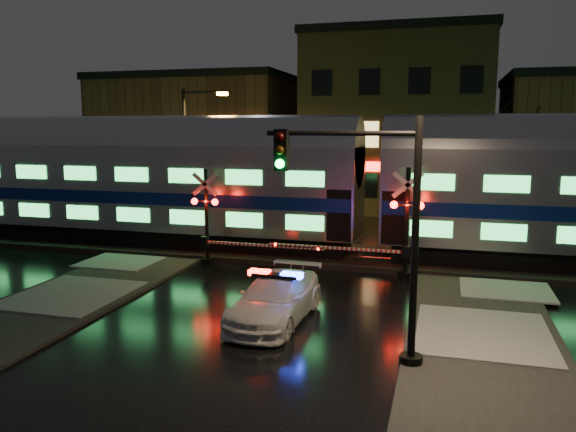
{
  "coord_description": "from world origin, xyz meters",
  "views": [
    {
      "loc": [
        5.33,
        -18.41,
        5.64
      ],
      "look_at": [
        -0.54,
        2.5,
        2.2
      ],
      "focal_mm": 35.0,
      "sensor_mm": 36.0,
      "label": 1
    }
  ],
  "objects_px": {
    "crossing_signal_right": "(396,234)",
    "streetlight": "(189,151)",
    "crossing_signal_left": "(214,227)",
    "police_car": "(276,298)",
    "traffic_light": "(375,236)"
  },
  "relations": [
    {
      "from": "crossing_signal_left",
      "to": "police_car",
      "type": "bearing_deg",
      "value": -52.29
    },
    {
      "from": "crossing_signal_right",
      "to": "traffic_light",
      "type": "distance_m",
      "value": 7.95
    },
    {
      "from": "crossing_signal_left",
      "to": "traffic_light",
      "type": "bearing_deg",
      "value": -46.58
    },
    {
      "from": "crossing_signal_left",
      "to": "streetlight",
      "type": "distance_m",
      "value": 8.38
    },
    {
      "from": "police_car",
      "to": "traffic_light",
      "type": "distance_m",
      "value": 4.57
    },
    {
      "from": "police_car",
      "to": "crossing_signal_right",
      "type": "height_order",
      "value": "crossing_signal_right"
    },
    {
      "from": "police_car",
      "to": "streetlight",
      "type": "distance_m",
      "value": 15.36
    },
    {
      "from": "crossing_signal_right",
      "to": "traffic_light",
      "type": "xyz_separation_m",
      "value": [
        0.12,
        -7.82,
        1.4
      ]
    },
    {
      "from": "police_car",
      "to": "crossing_signal_left",
      "type": "relative_size",
      "value": 0.84
    },
    {
      "from": "traffic_light",
      "to": "streetlight",
      "type": "xyz_separation_m",
      "value": [
        -11.61,
        14.52,
        1.26
      ]
    },
    {
      "from": "crossing_signal_right",
      "to": "police_car",
      "type": "bearing_deg",
      "value": -118.37
    },
    {
      "from": "police_car",
      "to": "crossing_signal_right",
      "type": "relative_size",
      "value": 0.79
    },
    {
      "from": "crossing_signal_left",
      "to": "streetlight",
      "type": "xyz_separation_m",
      "value": [
        -4.21,
        6.7,
        2.76
      ]
    },
    {
      "from": "traffic_light",
      "to": "streetlight",
      "type": "height_order",
      "value": "streetlight"
    },
    {
      "from": "crossing_signal_right",
      "to": "streetlight",
      "type": "xyz_separation_m",
      "value": [
        -11.49,
        6.69,
        2.66
      ]
    }
  ]
}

